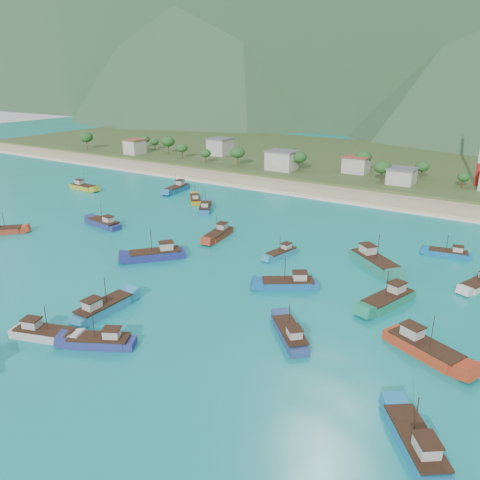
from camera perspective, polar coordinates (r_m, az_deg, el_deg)
The scene contains 26 objects.
ground at distance 89.71m, azimuth -8.79°, elevation -4.53°, with size 600.00×600.00×0.00m, color #0B8073.
beach at distance 154.55m, azimuth 10.83°, elevation 5.70°, with size 400.00×18.00×1.20m, color beige.
land at distance 211.32m, azimuth 17.20°, elevation 8.89°, with size 400.00×110.00×2.40m, color #385123.
surf_line at distance 146.02m, azimuth 9.40°, elevation 4.97°, with size 400.00×2.50×0.08m, color white.
village at distance 172.33m, azimuth 16.08°, elevation 8.33°, with size 217.45×28.02×7.19m.
vegetation at distance 179.13m, azimuth 10.26°, elevation 9.32°, with size 272.63×25.65×8.42m.
boat_0 at distance 74.97m, azimuth -22.78°, elevation -10.53°, with size 10.15×5.82×5.76m.
boat_2 at distance 70.38m, azimuth 21.46°, elevation -12.25°, with size 11.72×7.69×6.70m.
boat_3 at distance 132.08m, azimuth -4.24°, elevation 3.92°, with size 7.70×9.85×5.80m.
boat_5 at distance 78.98m, azimuth -16.35°, elevation -8.04°, with size 3.37×10.85×6.38m.
boat_6 at distance 141.39m, azimuth -5.48°, elevation 4.91°, with size 8.08×8.73×5.44m.
boat_7 at distance 99.18m, azimuth 5.09°, elevation -1.65°, with size 4.19×8.52×4.84m.
boat_8 at distance 54.97m, azimuth 20.66°, elevation -22.33°, with size 8.90×10.50×6.33m.
boat_11 at distance 154.70m, azimuth -7.68°, elevation 6.19°, with size 4.92×11.50×6.58m.
boat_12 at distance 70.35m, azimuth -16.63°, elevation -11.83°, with size 9.75×7.05×5.65m.
boat_13 at distance 107.85m, azimuth 24.12°, elevation -1.56°, with size 8.80×3.91×5.02m.
boat_14 at distance 164.01m, azimuth -18.54°, elevation 6.09°, with size 10.56×3.46×6.18m.
boat_17 at distance 84.68m, azimuth 5.98°, elevation -5.39°, with size 10.20×8.26×6.07m.
boat_18 at distance 94.92m, azimuth 27.22°, elevation -4.83°, with size 5.92×9.44×5.38m.
boat_19 at distance 126.29m, azimuth -27.00°, elevation 1.01°, with size 8.62×8.71×5.59m.
boat_21 at distance 69.44m, azimuth 6.13°, elevation -11.47°, with size 8.74×8.94×5.71m.
boat_22 at distance 96.84m, azimuth 15.98°, elevation -2.61°, with size 12.20×10.72×7.45m.
boat_23 at distance 82.10m, azimuth 17.62°, elevation -7.03°, with size 6.75×11.81×6.70m.
boat_26 at distance 109.72m, azimuth -2.63°, elevation 0.65°, with size 4.40×10.45×5.98m.
boat_27 at distance 122.37m, azimuth -16.22°, elevation 1.91°, with size 10.59×4.25×6.09m.
boat_28 at distance 98.56m, azimuth -10.14°, elevation -1.81°, with size 10.11×10.93×6.80m.
Camera 1 is at (55.04, -60.74, 36.45)m, focal length 35.00 mm.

